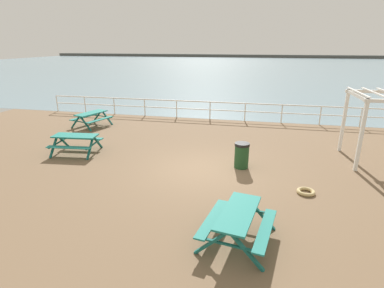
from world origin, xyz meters
TOP-DOWN VIEW (x-y plane):
  - ground_plane at (0.00, 0.00)m, footprint 30.00×24.00m
  - sea_band at (0.00, 52.75)m, footprint 142.00×90.00m
  - distant_shoreline at (0.00, 95.75)m, footprint 142.00×6.00m
  - seaward_railing at (-0.00, 7.75)m, footprint 23.07×0.07m
  - picnic_table_near_left at (-5.55, 0.61)m, footprint 1.95×1.71m
  - picnic_table_near_right at (-7.16, 4.67)m, footprint 1.96×2.16m
  - picnic_table_far_left at (1.52, -3.97)m, footprint 1.80×2.03m
  - litter_bin at (1.32, 0.51)m, footprint 0.55×0.55m
  - rope_coil at (3.41, -1.14)m, footprint 0.55×0.55m

SIDE VIEW (x-z plane):
  - ground_plane at x=0.00m, z-range -0.20..0.00m
  - sea_band at x=0.00m, z-range 0.00..0.00m
  - distant_shoreline at x=0.00m, z-range -0.90..0.90m
  - rope_coil at x=3.41m, z-range 0.00..0.11m
  - litter_bin at x=1.32m, z-range 0.00..0.95m
  - picnic_table_near_left at x=-5.55m, z-range 0.19..0.98m
  - picnic_table_near_right at x=-7.16m, z-range 0.19..0.98m
  - picnic_table_far_left at x=1.52m, z-range 0.19..0.98m
  - seaward_railing at x=0.00m, z-range 0.22..1.30m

